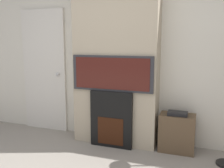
{
  "coord_description": "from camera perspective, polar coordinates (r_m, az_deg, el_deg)",
  "views": [
    {
      "loc": [
        1.17,
        -1.63,
        1.51
      ],
      "look_at": [
        0.0,
        1.65,
        0.92
      ],
      "focal_mm": 40.0,
      "sensor_mm": 36.0,
      "label": 1
    }
  ],
  "objects": [
    {
      "name": "television",
      "position": [
        3.5,
        -0.02,
        2.43
      ],
      "size": [
        1.18,
        0.07,
        0.5
      ],
      "color": "#2D2D33",
      "rests_on": "fireplace"
    },
    {
      "name": "fireplace",
      "position": [
        3.65,
        -0.01,
        -8.0
      ],
      "size": [
        0.62,
        0.15,
        0.82
      ],
      "color": "black",
      "rests_on": "ground_plane"
    },
    {
      "name": "entry_door",
      "position": [
        4.42,
        -15.2,
        2.92
      ],
      "size": [
        0.81,
        0.09,
        2.05
      ],
      "color": "silver",
      "rests_on": "ground_plane"
    },
    {
      "name": "wall_back",
      "position": [
        3.85,
        1.93,
        7.18
      ],
      "size": [
        6.0,
        0.06,
        2.7
      ],
      "color": "silver",
      "rests_on": "ground_plane"
    },
    {
      "name": "media_stand",
      "position": [
        3.65,
        14.62,
        -10.63
      ],
      "size": [
        0.48,
        0.3,
        0.57
      ],
      "color": "brown",
      "rests_on": "ground_plane"
    },
    {
      "name": "chimney_breast",
      "position": [
        3.65,
        0.94,
        7.06
      ],
      "size": [
        1.24,
        0.35,
        2.7
      ],
      "color": "tan",
      "rests_on": "ground_plane"
    }
  ]
}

